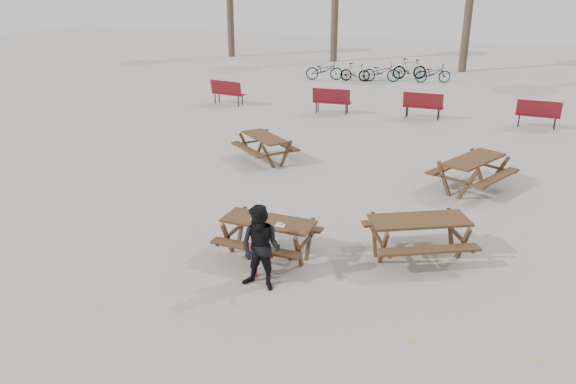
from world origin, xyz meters
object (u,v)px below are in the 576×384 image
at_px(picnic_table_east, 418,238).
at_px(picnic_table_far, 472,174).
at_px(child, 261,246).
at_px(soda_bottle, 252,219).
at_px(picnic_table_north, 265,148).
at_px(food_tray, 280,225).
at_px(adult, 261,248).
at_px(main_picnic_table, 269,229).

distance_m(picnic_table_east, picnic_table_far, 4.32).
distance_m(child, picnic_table_far, 6.91).
bearing_deg(soda_bottle, picnic_table_north, 112.40).
bearing_deg(food_tray, picnic_table_north, 117.26).
height_order(picnic_table_east, picnic_table_north, picnic_table_east).
bearing_deg(picnic_table_east, adult, -166.10).
height_order(picnic_table_east, picnic_table_far, picnic_table_far).
relative_size(main_picnic_table, soda_bottle, 10.59).
distance_m(soda_bottle, picnic_table_north, 6.21).
relative_size(soda_bottle, picnic_table_north, 0.10).
distance_m(picnic_table_north, picnic_table_far, 5.94).
distance_m(food_tray, picnic_table_east, 2.73).
bearing_deg(picnic_table_north, main_picnic_table, -27.69).
xyz_separation_m(soda_bottle, picnic_table_north, (-2.36, 5.73, -0.47)).
relative_size(main_picnic_table, picnic_table_east, 0.95).
height_order(food_tray, picnic_table_far, picnic_table_far).
height_order(food_tray, picnic_table_east, picnic_table_east).
height_order(food_tray, soda_bottle, soda_bottle).
bearing_deg(picnic_table_far, child, 177.07).
height_order(soda_bottle, picnic_table_east, soda_bottle).
xyz_separation_m(child, picnic_table_north, (-2.83, 6.31, -0.26)).
distance_m(soda_bottle, picnic_table_far, 6.64).
xyz_separation_m(main_picnic_table, picnic_table_east, (2.73, 1.07, -0.18)).
distance_m(adult, picnic_table_east, 3.26).
distance_m(adult, picnic_table_far, 7.17).
bearing_deg(child, food_tray, 61.09).
bearing_deg(main_picnic_table, adult, -71.88).
height_order(main_picnic_table, adult, adult).
xyz_separation_m(main_picnic_table, adult, (0.38, -1.16, 0.20)).
distance_m(food_tray, soda_bottle, 0.57).
xyz_separation_m(child, picnic_table_east, (2.50, 1.88, -0.22)).
bearing_deg(adult, soda_bottle, 125.22).
bearing_deg(main_picnic_table, food_tray, -27.75).
bearing_deg(picnic_table_far, food_tray, 175.28).
bearing_deg(soda_bottle, picnic_table_far, 57.28).
bearing_deg(picnic_table_north, food_tray, -25.70).
bearing_deg(picnic_table_north, adult, -28.88).
relative_size(child, picnic_table_far, 0.64).
bearing_deg(picnic_table_east, soda_bottle, 173.84).
height_order(adult, picnic_table_north, adult).
bearing_deg(soda_bottle, main_picnic_table, 42.38).
bearing_deg(picnic_table_far, soda_bottle, 171.18).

